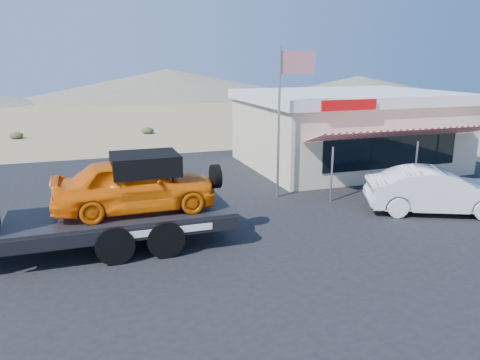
{
  "coord_description": "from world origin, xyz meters",
  "views": [
    {
      "loc": [
        -2.71,
        -12.54,
        5.52
      ],
      "look_at": [
        2.3,
        2.22,
        1.5
      ],
      "focal_mm": 35.0,
      "sensor_mm": 36.0,
      "label": 1
    }
  ],
  "objects": [
    {
      "name": "white_sedan",
      "position": [
        9.45,
        0.78,
        0.85
      ],
      "size": [
        5.31,
        3.66,
        1.66
      ],
      "primitive_type": "imported",
      "rotation": [
        0.0,
        0.0,
        1.15
      ],
      "color": "silver",
      "rests_on": "asphalt_lot"
    },
    {
      "name": "jerky_store",
      "position": [
        10.5,
        8.97,
        1.99
      ],
      "size": [
        10.4,
        9.97,
        3.9
      ],
      "color": "beige",
      "rests_on": "asphalt_lot"
    },
    {
      "name": "flagpole",
      "position": [
        4.93,
        4.5,
        3.76
      ],
      "size": [
        1.55,
        0.1,
        6.0
      ],
      "color": "#99999E",
      "rests_on": "asphalt_lot"
    },
    {
      "name": "asphalt_lot",
      "position": [
        2.0,
        3.0,
        0.01
      ],
      "size": [
        32.0,
        24.0,
        0.02
      ],
      "primitive_type": "cube",
      "color": "black",
      "rests_on": "ground"
    },
    {
      "name": "ground",
      "position": [
        0.0,
        0.0,
        0.0
      ],
      "size": [
        120.0,
        120.0,
        0.0
      ],
      "primitive_type": "plane",
      "color": "#997F57",
      "rests_on": "ground"
    },
    {
      "name": "tow_truck",
      "position": [
        -3.52,
        1.19,
        1.67
      ],
      "size": [
        9.31,
        2.76,
        3.11
      ],
      "color": "black",
      "rests_on": "asphalt_lot"
    },
    {
      "name": "distant_hills",
      "position": [
        -9.77,
        55.14,
        1.89
      ],
      "size": [
        126.0,
        48.0,
        4.2
      ],
      "color": "#726B59",
      "rests_on": "ground"
    }
  ]
}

